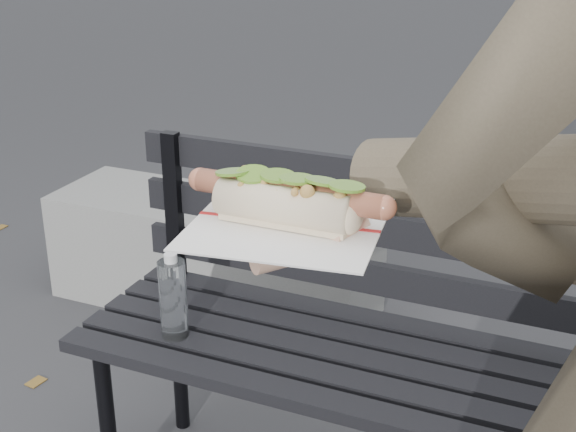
# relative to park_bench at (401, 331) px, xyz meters

# --- Properties ---
(park_bench) EXTENTS (1.50, 0.44, 0.88)m
(park_bench) POSITION_rel_park_bench_xyz_m (0.00, 0.00, 0.00)
(park_bench) COLOR black
(park_bench) RESTS_ON ground
(concrete_block) EXTENTS (1.20, 0.40, 0.40)m
(concrete_block) POSITION_rel_park_bench_xyz_m (-0.92, 0.80, -0.32)
(concrete_block) COLOR slate
(concrete_block) RESTS_ON ground
(held_hotdog) EXTENTS (0.64, 0.32, 0.20)m
(held_hotdog) POSITION_rel_park_bench_xyz_m (0.30, -0.79, 0.65)
(held_hotdog) COLOR #473E2F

